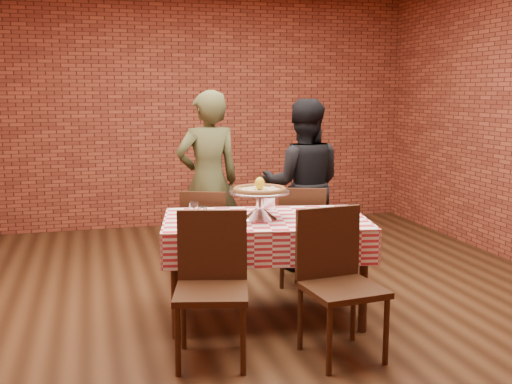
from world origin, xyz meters
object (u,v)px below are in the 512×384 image
pizza (260,191)px  chair_near_left (211,290)px  table (265,268)px  water_glass_right (194,209)px  chair_near_right (343,286)px  chair_far_right (302,234)px  pizza_stand (260,205)px  chair_far_left (207,238)px  condiment_caddy (267,202)px  water_glass_left (202,214)px  diner_black (303,185)px  diner_olive (208,181)px

pizza → chair_near_left: (-0.49, -0.64, -0.50)m
table → water_glass_right: size_ratio=13.66×
chair_near_right → chair_far_right: chair_near_right is taller
pizza_stand → chair_far_left: size_ratio=0.53×
pizza_stand → pizza: 0.11m
pizza_stand → chair_far_right: size_ratio=0.52×
condiment_caddy → chair_near_right: (0.18, -1.09, -0.36)m
table → chair_near_left: chair_near_left is taller
condiment_caddy → chair_far_right: size_ratio=0.15×
chair_near_left → chair_far_right: 1.73m
pizza_stand → water_glass_left: pizza_stand is taller
chair_near_right → chair_far_right: (0.26, 1.51, -0.03)m
chair_far_right → diner_black: (0.17, 0.45, 0.37)m
pizza_stand → water_glass_left: (-0.42, 0.02, -0.05)m
condiment_caddy → diner_black: (0.61, 0.87, -0.02)m
water_glass_right → water_glass_left: bearing=-80.5°
chair_near_right → diner_black: 2.03m
condiment_caddy → chair_far_right: condiment_caddy is taller
chair_near_left → chair_far_right: size_ratio=1.06×
pizza → chair_near_right: pizza is taller
condiment_caddy → chair_far_right: bearing=35.4°
chair_near_left → pizza_stand: bearing=66.3°
chair_far_left → chair_near_right: bearing=129.2°
water_glass_left → chair_near_left: 0.75m
pizza_stand → water_glass_right: (-0.45, 0.20, -0.05)m
pizza_stand → water_glass_left: bearing=177.2°
water_glass_left → chair_far_left: (0.18, 0.83, -0.38)m
chair_near_left → chair_far_left: 1.51m
water_glass_right → diner_black: diner_black is taller
chair_near_right → pizza: bearing=105.6°
table → water_glass_right: water_glass_right is taller
pizza → water_glass_right: 0.52m
diner_olive → chair_far_right: bearing=129.1°
water_glass_right → diner_olive: diner_olive is taller
pizza_stand → chair_far_left: (-0.24, 0.85, -0.43)m
table → pizza: (-0.05, -0.02, 0.59)m
pizza_stand → chair_near_left: pizza_stand is taller
water_glass_left → chair_far_left: water_glass_left is taller
condiment_caddy → water_glass_right: bearing=179.7°
pizza_stand → pizza: pizza is taller
condiment_caddy → chair_near_left: chair_near_left is taller
chair_near_left → chair_far_left: (0.25, 1.49, -0.03)m
pizza_stand → chair_near_right: bearing=-68.0°
pizza → condiment_caddy: (0.14, 0.29, -0.14)m
chair_near_right → chair_far_left: (-0.56, 1.64, -0.04)m
diner_black → table: bearing=76.2°
pizza → pizza_stand: bearing=-76.0°
pizza_stand → water_glass_right: bearing=155.6°
water_glass_right → table: bearing=-20.4°
pizza_stand → chair_near_right: size_ratio=0.48×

